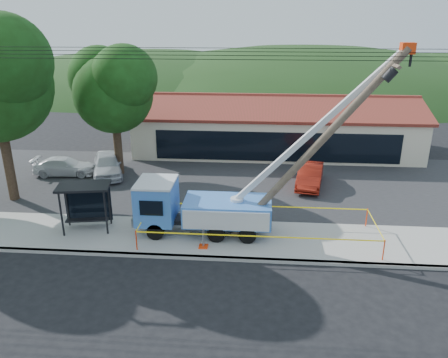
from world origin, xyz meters
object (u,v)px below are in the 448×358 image
car_white (66,176)px  leaning_pole (321,141)px  car_silver (109,177)px  car_red (309,187)px  utility_truck (202,204)px  bus_shelter (85,196)px

car_white → leaning_pole: bearing=-121.9°
car_silver → car_red: (13.75, -0.90, 0.00)m
utility_truck → car_red: (6.13, 7.08, -1.65)m
bus_shelter → leaning_pole: bearing=-11.1°
utility_truck → car_red: utility_truck is taller
car_silver → car_red: size_ratio=1.09×
leaning_pole → bus_shelter: 11.96m
utility_truck → bus_shelter: bearing=-179.3°
car_silver → car_white: 3.02m
utility_truck → leaning_pole: size_ratio=1.34×
bus_shelter → car_white: size_ratio=0.66×
bus_shelter → car_silver: size_ratio=0.59×
car_red → car_white: car_red is taller
car_silver → leaning_pole: bearing=-51.3°
car_silver → car_white: (-3.01, -0.12, 0.00)m
leaning_pole → car_red: 9.03m
utility_truck → leaning_pole: (5.58, -0.33, 3.49)m
bus_shelter → car_silver: 8.45m
car_red → utility_truck: bearing=-120.4°
car_red → leaning_pole: bearing=-83.7°
bus_shelter → car_red: size_ratio=0.64×
leaning_pole → car_red: (0.55, 7.41, -5.14)m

